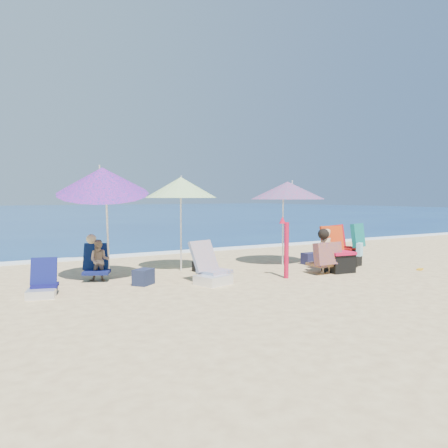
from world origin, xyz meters
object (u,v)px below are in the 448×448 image
chair_rainbow (211,272)px  camp_chair_left (338,258)px  umbrella_blue (103,181)px  person_center (326,252)px  chair_navy (43,286)px  person_left (98,260)px  camp_chair_right (349,251)px  umbrella_turquoise (287,190)px  umbrella_striped (181,187)px  furled_umbrella (286,244)px

chair_rainbow → camp_chair_left: camp_chair_left is taller
umbrella_blue → person_center: (4.40, -1.55, -1.51)m
chair_navy → chair_rainbow: chair_rainbow is taller
person_left → person_center: bearing=-21.1°
camp_chair_right → person_center: (-1.25, -0.54, 0.10)m
umbrella_turquoise → umbrella_blue: (-4.48, 0.10, 0.16)m
chair_rainbow → camp_chair_right: 3.91m
chair_navy → person_center: 5.72m
chair_navy → person_center: (5.65, -0.79, 0.31)m
umbrella_striped → camp_chair_right: bearing=-21.3°
umbrella_turquoise → chair_navy: umbrella_turquoise is taller
person_left → umbrella_blue: bearing=-69.6°
furled_umbrella → umbrella_blue: bearing=155.5°
umbrella_turquoise → person_left: bearing=176.5°
umbrella_blue → person_left: 1.58m
camp_chair_right → umbrella_turquoise: bearing=142.0°
umbrella_striped → umbrella_blue: (-1.89, -0.45, 0.11)m
umbrella_blue → person_left: (-0.06, 0.17, -1.57)m
umbrella_striped → person_left: bearing=-171.8°
camp_chair_left → person_center: 0.44m
chair_navy → umbrella_blue: bearing=31.1°
umbrella_striped → umbrella_blue: 1.95m
umbrella_turquoise → person_left: umbrella_turquoise is taller
camp_chair_left → person_left: camp_chair_left is taller
person_center → camp_chair_right: bearing=23.3°
camp_chair_right → person_left: (-5.71, 1.18, 0.04)m
camp_chair_right → person_left: bearing=168.3°
furled_umbrella → person_center: bearing=-1.7°
umbrella_blue → chair_rainbow: (1.75, -1.21, -1.78)m
umbrella_blue → chair_navy: bearing=-148.9°
umbrella_striped → camp_chair_left: (2.91, -1.96, -1.58)m
umbrella_striped → chair_rainbow: umbrella_striped is taller
umbrella_turquoise → chair_rainbow: (-2.74, -1.10, -1.61)m
chair_navy → camp_chair_right: size_ratio=0.73×
chair_rainbow → camp_chair_left: (3.05, -0.30, 0.09)m
umbrella_blue → camp_chair_left: umbrella_blue is taller
umbrella_striped → furled_umbrella: bearing=-54.0°
umbrella_blue → furled_umbrella: umbrella_blue is taller
umbrella_blue → camp_chair_right: umbrella_blue is taller
camp_chair_left → person_center: camp_chair_left is taller
chair_navy → chair_rainbow: size_ratio=0.81×
person_center → person_left: person_center is taller
chair_rainbow → person_center: bearing=-7.4°
umbrella_blue → furled_umbrella: 3.87m
furled_umbrella → chair_navy: bearing=170.6°
umbrella_turquoise → person_center: (-0.08, -1.45, -1.35)m
umbrella_blue → person_left: size_ratio=2.64×
camp_chair_right → person_center: 1.36m
umbrella_blue → person_center: 4.90m
furled_umbrella → person_center: 1.10m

